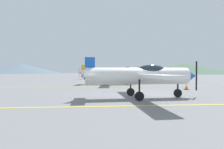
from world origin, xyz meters
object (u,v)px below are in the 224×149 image
(airplane_back, at_px, (96,73))
(car_sedan, at_px, (115,75))
(traffic_cone_side, at_px, (186,86))
(airplane_far, at_px, (145,73))
(airplane_near, at_px, (142,75))
(airplane_mid, at_px, (109,73))

(airplane_back, height_order, car_sedan, airplane_back)
(traffic_cone_side, bearing_deg, airplane_far, 88.10)
(airplane_far, xyz_separation_m, airplane_back, (-8.92, 7.37, 0.00))
(airplane_near, height_order, airplane_far, same)
(car_sedan, bearing_deg, airplane_back, -124.79)
(airplane_far, relative_size, car_sedan, 1.92)
(airplane_far, relative_size, airplane_back, 1.00)
(airplane_near, bearing_deg, traffic_cone_side, 41.43)
(airplane_mid, bearing_deg, airplane_back, 96.24)
(airplane_near, xyz_separation_m, airplane_far, (5.86, 20.59, 0.00))
(traffic_cone_side, bearing_deg, airplane_back, 109.85)
(airplane_near, distance_m, airplane_back, 28.13)
(airplane_mid, distance_m, car_sedan, 23.82)
(airplane_mid, relative_size, traffic_cone_side, 14.06)
(airplane_mid, relative_size, car_sedan, 1.92)
(airplane_near, xyz_separation_m, traffic_cone_side, (5.33, 4.70, -1.11))
(airplane_back, bearing_deg, airplane_far, -39.57)
(airplane_back, distance_m, car_sedan, 8.64)
(airplane_far, height_order, traffic_cone_side, airplane_far)
(airplane_near, relative_size, airplane_far, 1.00)
(car_sedan, bearing_deg, airplane_mid, -97.51)
(airplane_far, height_order, airplane_back, same)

